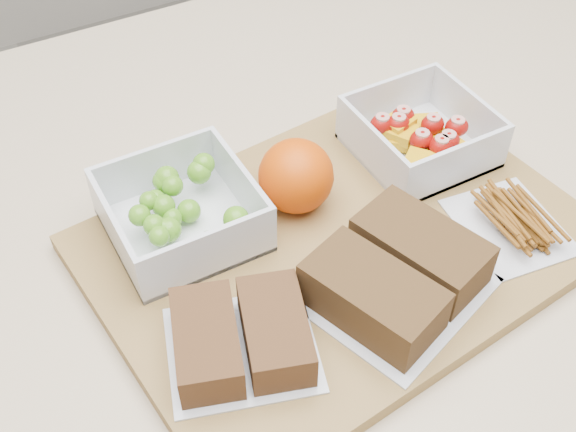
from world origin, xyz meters
name	(u,v)px	position (x,y,z in m)	size (l,w,h in m)	color
cutting_board	(340,244)	(0.02, -0.02, 0.91)	(0.42, 0.30, 0.02)	olive
grape_container	(183,212)	(-0.10, 0.06, 0.94)	(0.12, 0.12, 0.05)	silver
fruit_container	(420,136)	(0.15, 0.04, 0.94)	(0.12, 0.12, 0.05)	silver
orange	(296,176)	(0.01, 0.04, 0.95)	(0.07, 0.07, 0.07)	#E04B05
sandwich_bag_left	(241,337)	(-0.11, -0.08, 0.93)	(0.14, 0.13, 0.04)	silver
sandwich_bag_center	(397,274)	(0.03, -0.09, 0.94)	(0.17, 0.16, 0.04)	silver
pretzel_bag	(511,218)	(0.16, -0.08, 0.93)	(0.10, 0.11, 0.02)	silver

